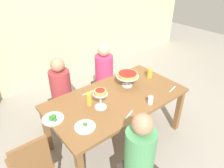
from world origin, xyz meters
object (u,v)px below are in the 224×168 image
at_px(cutlery_knife_far, 88,93).
at_px(water_glass_clear_near, 150,100).
at_px(dining_table, 117,102).
at_px(beer_glass_amber_tall, 150,73).
at_px(personal_pizza_stand, 100,95).
at_px(salad_plate_far_diner, 85,126).
at_px(diner_near_left, 138,165).
at_px(cutlery_fork_far, 172,89).
at_px(diner_far_left, 62,98).
at_px(chair_head_west, 31,164).
at_px(deep_dish_pizza_stand, 127,76).
at_px(diner_far_right, 104,80).
at_px(cutlery_knife_near, 129,115).
at_px(salad_plate_near_diner, 53,118).
at_px(cutlery_fork_near, 125,76).
at_px(beer_glass_amber_short, 89,99).

bearing_deg(cutlery_knife_far, water_glass_clear_near, 125.30).
bearing_deg(dining_table, beer_glass_amber_tall, 6.85).
distance_m(personal_pizza_stand, salad_plate_far_diner, 0.41).
relative_size(diner_near_left, cutlery_fork_far, 6.39).
bearing_deg(water_glass_clear_near, diner_far_left, 119.90).
distance_m(diner_far_left, water_glass_clear_near, 1.34).
height_order(beer_glass_amber_tall, cutlery_fork_far, beer_glass_amber_tall).
bearing_deg(beer_glass_amber_tall, chair_head_west, -174.74).
distance_m(salad_plate_far_diner, beer_glass_amber_tall, 1.39).
bearing_deg(beer_glass_amber_tall, deep_dish_pizza_stand, 175.22).
height_order(diner_far_right, cutlery_knife_near, diner_far_right).
relative_size(deep_dish_pizza_stand, personal_pizza_stand, 1.25).
height_order(deep_dish_pizza_stand, personal_pizza_stand, personal_pizza_stand).
relative_size(dining_table, beer_glass_amber_tall, 12.32).
xyz_separation_m(beer_glass_amber_tall, cutlery_fork_far, (-0.00, -0.43, -0.07)).
relative_size(diner_near_left, cutlery_knife_near, 6.39).
xyz_separation_m(diner_far_right, chair_head_west, (-1.61, -0.88, -0.01)).
bearing_deg(diner_far_right, diner_far_left, -88.09).
bearing_deg(diner_near_left, cutlery_knife_far, -7.38).
distance_m(diner_far_right, cutlery_knife_far, 0.82).
height_order(personal_pizza_stand, salad_plate_near_diner, personal_pizza_stand).
relative_size(diner_far_left, chair_head_west, 1.32).
bearing_deg(chair_head_west, cutlery_knife_far, 22.32).
xyz_separation_m(dining_table, diner_near_left, (-0.38, -0.80, -0.17)).
xyz_separation_m(salad_plate_near_diner, cutlery_knife_far, (0.61, 0.21, -0.02)).
relative_size(salad_plate_near_diner, salad_plate_far_diner, 1.07).
bearing_deg(beer_glass_amber_tall, cutlery_fork_near, 134.30).
bearing_deg(dining_table, diner_far_right, 63.92).
relative_size(diner_far_left, salad_plate_near_diner, 4.68).
bearing_deg(salad_plate_near_diner, personal_pizza_stand, -15.65).
bearing_deg(diner_far_right, water_glass_clear_near, -7.80).
bearing_deg(personal_pizza_stand, deep_dish_pizza_stand, 16.06).
height_order(salad_plate_far_diner, cutlery_knife_far, salad_plate_far_diner).
xyz_separation_m(beer_glass_amber_tall, beer_glass_amber_short, (-1.09, -0.00, 0.01)).
relative_size(cutlery_fork_far, cutlery_knife_far, 1.00).
distance_m(personal_pizza_stand, beer_glass_amber_short, 0.18).
distance_m(diner_far_left, deep_dish_pizza_stand, 1.05).
bearing_deg(cutlery_fork_near, personal_pizza_stand, 25.89).
distance_m(diner_far_left, cutlery_fork_near, 1.00).
bearing_deg(dining_table, deep_dish_pizza_stand, 22.57).
xyz_separation_m(beer_glass_amber_tall, cutlery_knife_near, (-0.85, -0.46, -0.07)).
height_order(diner_far_right, beer_glass_amber_short, diner_far_right).
height_order(personal_pizza_stand, beer_glass_amber_short, personal_pizza_stand).
relative_size(chair_head_west, beer_glass_amber_short, 5.21).
distance_m(salad_plate_far_diner, cutlery_fork_near, 1.24).
distance_m(dining_table, cutlery_fork_far, 0.80).
bearing_deg(cutlery_knife_near, dining_table, 51.50).
height_order(beer_glass_amber_tall, cutlery_knife_far, beer_glass_amber_tall).
bearing_deg(cutlery_fork_near, beer_glass_amber_short, 15.77).
xyz_separation_m(personal_pizza_stand, salad_plate_near_diner, (-0.55, 0.15, -0.16)).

